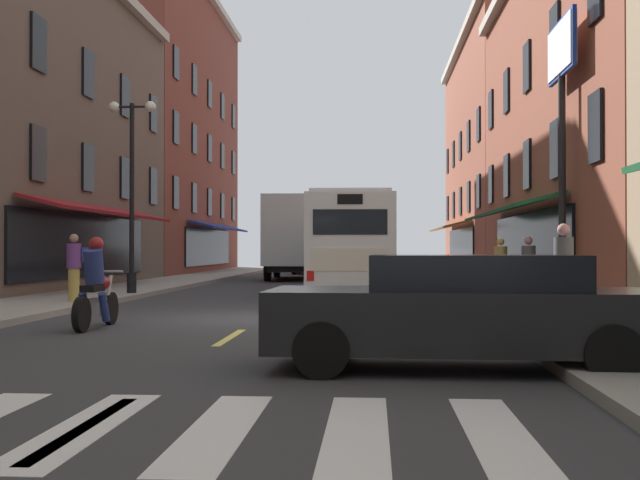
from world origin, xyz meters
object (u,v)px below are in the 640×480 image
(box_truck, at_px, (295,237))
(pedestrian_near, at_px, (75,265))
(transit_bus, at_px, (353,242))
(pedestrian_rear, at_px, (564,269))
(pedestrian_mid, at_px, (529,267))
(street_lamp_twin, at_px, (132,187))
(sedan_near, at_px, (463,310))
(sedan_mid, at_px, (311,261))
(pedestrian_far, at_px, (501,266))
(billboard_sign, at_px, (562,90))
(motorcycle_rider, at_px, (96,289))

(box_truck, bearing_deg, pedestrian_near, -102.03)
(transit_bus, relative_size, pedestrian_rear, 6.48)
(pedestrian_mid, relative_size, street_lamp_twin, 0.29)
(sedan_near, distance_m, pedestrian_mid, 11.86)
(box_truck, height_order, sedan_mid, box_truck)
(pedestrian_far, bearing_deg, sedan_near, -173.10)
(pedestrian_near, xyz_separation_m, pedestrian_rear, (11.03, -4.41, 0.03))
(billboard_sign, relative_size, pedestrian_mid, 4.35)
(pedestrian_mid, bearing_deg, street_lamp_twin, 18.90)
(sedan_mid, relative_size, motorcycle_rider, 2.13)
(billboard_sign, relative_size, sedan_mid, 1.60)
(billboard_sign, relative_size, motorcycle_rider, 3.40)
(billboard_sign, xyz_separation_m, box_truck, (-8.43, 17.00, -3.45))
(transit_bus, xyz_separation_m, motorcycle_rider, (-4.28, -13.57, -0.96))
(pedestrian_mid, bearing_deg, box_truck, -35.50)
(billboard_sign, distance_m, box_truck, 19.29)
(pedestrian_far, bearing_deg, pedestrian_rear, -162.15)
(billboard_sign, distance_m, sedan_mid, 27.40)
(pedestrian_far, bearing_deg, sedan_mid, 34.74)
(sedan_near, height_order, pedestrian_rear, pedestrian_rear)
(transit_bus, height_order, pedestrian_mid, transit_bus)
(sedan_near, xyz_separation_m, pedestrian_rear, (2.47, 5.47, 0.35))
(box_truck, distance_m, motorcycle_rider, 23.25)
(pedestrian_far, bearing_deg, transit_bus, 57.00)
(billboard_sign, bearing_deg, pedestrian_near, -176.52)
(transit_bus, distance_m, pedestrian_near, 10.61)
(transit_bus, distance_m, motorcycle_rider, 14.26)
(motorcycle_rider, relative_size, pedestrian_rear, 1.17)
(street_lamp_twin, bearing_deg, transit_bus, 35.49)
(billboard_sign, height_order, pedestrian_far, billboard_sign)
(sedan_near, bearing_deg, pedestrian_far, 79.06)
(motorcycle_rider, height_order, pedestrian_near, pedestrian_near)
(pedestrian_mid, height_order, pedestrian_rear, pedestrian_rear)
(pedestrian_near, height_order, pedestrian_rear, pedestrian_rear)
(pedestrian_near, xyz_separation_m, street_lamp_twin, (0.35, 3.56, 2.24))
(pedestrian_mid, bearing_deg, pedestrian_near, 36.72)
(sedan_near, height_order, sedan_mid, sedan_mid)
(box_truck, relative_size, sedan_near, 1.69)
(billboard_sign, distance_m, pedestrian_far, 5.11)
(box_truck, bearing_deg, transit_bus, -72.71)
(sedan_near, relative_size, sedan_mid, 1.05)
(motorcycle_rider, xyz_separation_m, pedestrian_mid, (9.05, 7.04, 0.26))
(pedestrian_near, bearing_deg, box_truck, -48.15)
(sedan_mid, height_order, pedestrian_mid, pedestrian_mid)
(billboard_sign, bearing_deg, sedan_near, -108.98)
(box_truck, bearing_deg, pedestrian_rear, -71.88)
(billboard_sign, relative_size, pedestrian_near, 4.20)
(sedan_near, relative_size, motorcycle_rider, 2.23)
(sedan_mid, xyz_separation_m, pedestrian_far, (7.14, -23.51, 0.22))
(sedan_mid, height_order, street_lamp_twin, street_lamp_twin)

